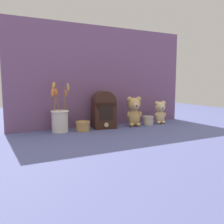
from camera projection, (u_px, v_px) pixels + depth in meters
ground_plane at (113, 129)px, 1.74m from camera, size 4.00×4.00×0.00m
backdrop_wall at (103, 77)px, 1.84m from camera, size 1.45×0.02×0.76m
teddy_bear_large at (134, 111)px, 1.84m from camera, size 0.13×0.12×0.23m
teddy_bear_medium at (160, 112)px, 1.95m from camera, size 0.11×0.09×0.19m
flower_vase at (60, 119)px, 1.62m from camera, size 0.13×0.14×0.34m
vintage_radio at (104, 109)px, 1.76m from camera, size 0.18×0.15×0.28m
decorative_tin_tall at (148, 120)px, 1.91m from camera, size 0.09×0.09×0.07m
decorative_tin_short at (83, 126)px, 1.66m from camera, size 0.10×0.10×0.07m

